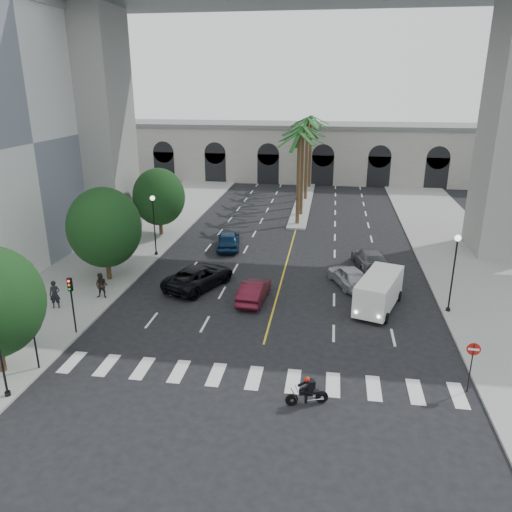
{
  "coord_description": "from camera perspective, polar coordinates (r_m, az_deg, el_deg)",
  "views": [
    {
      "loc": [
        3.44,
        -23.31,
        14.31
      ],
      "look_at": [
        -1.06,
        6.0,
        3.99
      ],
      "focal_mm": 35.0,
      "sensor_mm": 36.0,
      "label": 1
    }
  ],
  "objects": [
    {
      "name": "palm_e",
      "position": [
        67.6,
        5.89,
        14.75
      ],
      "size": [
        3.2,
        3.2,
        10.4
      ],
      "color": "#47331E",
      "rests_on": "ground"
    },
    {
      "name": "street_tree_mid",
      "position": [
        38.49,
        -16.94,
        3.13
      ],
      "size": [
        5.44,
        5.44,
        7.21
      ],
      "color": "#382616",
      "rests_on": "ground"
    },
    {
      "name": "palm_f",
      "position": [
        71.55,
        6.33,
        15.19
      ],
      "size": [
        3.2,
        3.2,
        10.7
      ],
      "color": "#47331E",
      "rests_on": "ground"
    },
    {
      "name": "car_c",
      "position": [
        36.97,
        -6.51,
        -2.32
      ],
      "size": [
        4.95,
        6.6,
        1.67
      ],
      "primitive_type": "imported",
      "rotation": [
        0.0,
        0.0,
        2.73
      ],
      "color": "black",
      "rests_on": "ground"
    },
    {
      "name": "sidewalk_right",
      "position": [
        42.47,
        23.96,
        -2.13
      ],
      "size": [
        8.0,
        100.0,
        0.15
      ],
      "primitive_type": "cube",
      "color": "gray",
      "rests_on": "ground"
    },
    {
      "name": "do_not_enter_sign",
      "position": [
        26.4,
        23.5,
        -10.51
      ],
      "size": [
        0.66,
        0.08,
        2.67
      ],
      "rotation": [
        0.0,
        0.0,
        -0.07
      ],
      "color": "black",
      "rests_on": "ground"
    },
    {
      "name": "lamp_post_left_far",
      "position": [
        43.46,
        -11.58,
        4.01
      ],
      "size": [
        0.4,
        0.4,
        5.35
      ],
      "color": "black",
      "rests_on": "ground"
    },
    {
      "name": "traffic_signal_near",
      "position": [
        28.1,
        -24.18,
        -7.46
      ],
      "size": [
        0.25,
        0.18,
        3.65
      ],
      "color": "black",
      "rests_on": "ground"
    },
    {
      "name": "palm_b",
      "position": [
        55.63,
        5.41,
        14.01
      ],
      "size": [
        3.2,
        3.2,
        10.6
      ],
      "color": "#47331E",
      "rests_on": "ground"
    },
    {
      "name": "pedestrian_a",
      "position": [
        35.58,
        -22.0,
        -4.11
      ],
      "size": [
        0.79,
        0.63,
        1.88
      ],
      "primitive_type": "imported",
      "rotation": [
        0.0,
        0.0,
        0.29
      ],
      "color": "black",
      "rests_on": "sidewalk_left"
    },
    {
      "name": "cargo_van",
      "position": [
        34.01,
        13.85,
        -3.9
      ],
      "size": [
        3.65,
        5.83,
        2.33
      ],
      "rotation": [
        0.0,
        0.0,
        -0.32
      ],
      "color": "silver",
      "rests_on": "ground"
    },
    {
      "name": "pier_building",
      "position": [
        79.03,
        6.29,
        11.77
      ],
      "size": [
        71.0,
        10.5,
        8.5
      ],
      "color": "#B5AFA2",
      "rests_on": "ground"
    },
    {
      "name": "car_a",
      "position": [
        37.59,
        10.56,
        -2.24
      ],
      "size": [
        3.52,
        4.98,
        1.57
      ],
      "primitive_type": "imported",
      "rotation": [
        0.0,
        0.0,
        3.54
      ],
      "color": "#AAABAF",
      "rests_on": "ground"
    },
    {
      "name": "palm_c",
      "position": [
        59.67,
        5.35,
        13.92
      ],
      "size": [
        3.2,
        3.2,
        10.1
      ],
      "color": "#47331E",
      "rests_on": "ground"
    },
    {
      "name": "motorcycle_rider",
      "position": [
        24.25,
        6.0,
        -15.16
      ],
      "size": [
        2.0,
        0.78,
        1.49
      ],
      "rotation": [
        0.0,
        0.0,
        0.31
      ],
      "color": "black",
      "rests_on": "ground"
    },
    {
      "name": "car_b",
      "position": [
        34.44,
        -0.23,
        -4.02
      ],
      "size": [
        1.89,
        4.58,
        1.48
      ],
      "primitive_type": "imported",
      "rotation": [
        0.0,
        0.0,
        3.07
      ],
      "color": "#4A0E1B",
      "rests_on": "ground"
    },
    {
      "name": "car_d",
      "position": [
        41.51,
        12.93,
        -0.33
      ],
      "size": [
        3.14,
        5.76,
        1.58
      ],
      "primitive_type": "imported",
      "rotation": [
        0.0,
        0.0,
        3.32
      ],
      "color": "slate",
      "rests_on": "ground"
    },
    {
      "name": "lamp_post_right",
      "position": [
        34.16,
        21.68,
        -1.17
      ],
      "size": [
        0.4,
        0.4,
        5.35
      ],
      "color": "black",
      "rests_on": "ground"
    },
    {
      "name": "car_e",
      "position": [
        45.33,
        -3.18,
        1.87
      ],
      "size": [
        2.77,
        5.2,
        1.68
      ],
      "primitive_type": "imported",
      "rotation": [
        0.0,
        0.0,
        3.31
      ],
      "color": "#0F2848",
      "rests_on": "ground"
    },
    {
      "name": "ground",
      "position": [
        27.57,
        0.29,
        -12.09
      ],
      "size": [
        140.0,
        140.0,
        0.0
      ],
      "primitive_type": "plane",
      "color": "black",
      "rests_on": "ground"
    },
    {
      "name": "bridge",
      "position": [
        45.5,
        9.51,
        24.25
      ],
      "size": [
        75.0,
        13.0,
        26.0
      ],
      "color": "gray",
      "rests_on": "ground"
    },
    {
      "name": "sidewalk_left",
      "position": [
        44.84,
        -16.08,
        -0.1
      ],
      "size": [
        8.0,
        100.0,
        0.15
      ],
      "primitive_type": "cube",
      "color": "gray",
      "rests_on": "ground"
    },
    {
      "name": "palm_d",
      "position": [
        63.57,
        5.93,
        14.88
      ],
      "size": [
        3.2,
        3.2,
        10.9
      ],
      "color": "#47331E",
      "rests_on": "ground"
    },
    {
      "name": "traffic_signal_far",
      "position": [
        31.18,
        -20.34,
        -4.32
      ],
      "size": [
        0.25,
        0.18,
        3.65
      ],
      "color": "black",
      "rests_on": "ground"
    },
    {
      "name": "street_tree_far",
      "position": [
        49.31,
        -11.04,
        6.65
      ],
      "size": [
        5.04,
        5.04,
        6.68
      ],
      "color": "#382616",
      "rests_on": "ground"
    },
    {
      "name": "palm_a",
      "position": [
        51.69,
        5.0,
        13.33
      ],
      "size": [
        3.2,
        3.2,
        10.3
      ],
      "color": "#47331E",
      "rests_on": "ground"
    },
    {
      "name": "median",
      "position": [
        63.03,
        5.4,
        6.07
      ],
      "size": [
        2.0,
        24.0,
        0.2
      ],
      "primitive_type": "cube",
      "color": "gray",
      "rests_on": "ground"
    },
    {
      "name": "pedestrian_b",
      "position": [
        36.09,
        -17.23,
        -3.26
      ],
      "size": [
        0.94,
        0.76,
        1.82
      ],
      "primitive_type": "imported",
      "rotation": [
        0.0,
        0.0,
        0.08
      ],
      "color": "black",
      "rests_on": "sidewalk_left"
    }
  ]
}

